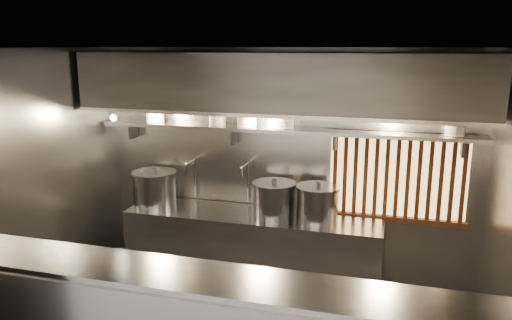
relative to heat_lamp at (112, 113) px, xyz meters
The scene contains 19 objects.
ceiling 2.21m from the heat_lamp, 24.14° to the right, with size 4.50×4.50×0.00m, color black.
wall_back 2.11m from the heat_lamp, 18.89° to the left, with size 4.50×4.50×0.00m, color gray.
wall_left 1.14m from the heat_lamp, 112.49° to the right, with size 3.00×3.00×0.00m, color gray.
cooking_bench 2.29m from the heat_lamp, ahead, with size 3.00×0.70×0.90m, color #939398.
bowl_shelf 1.96m from the heat_lamp, 13.90° to the left, with size 4.40×0.34×0.04m, color #939398.
exhaust_hood 1.95m from the heat_lamp, ahead, with size 4.40×0.81×0.65m.
wood_screen 3.33m from the heat_lamp, 10.67° to the left, with size 1.56×0.09×1.04m.
faucet_left 1.18m from the heat_lamp, 34.60° to the left, with size 0.04×0.30×0.50m.
faucet_right 1.71m from the heat_lamp, 19.61° to the left, with size 0.04×0.30×0.50m.
heat_lamp is the anchor object (origin of this frame).
pendant_bulb 1.83m from the heat_lamp, 11.00° to the left, with size 0.09×0.09×0.19m.
stock_pot_left 1.07m from the heat_lamp, 44.49° to the left, with size 0.65×0.65×0.45m.
stock_pot_mid 2.11m from the heat_lamp, ahead, with size 0.58×0.58×0.43m.
stock_pot_right 2.57m from the heat_lamp, ahead, with size 0.52×0.52×0.44m.
bowl_stack_0 0.57m from the heat_lamp, 57.07° to the left, with size 0.24×0.24×0.13m.
bowl_stack_1 1.21m from the heat_lamp, 22.88° to the left, with size 0.21×0.21×0.13m.
bowl_stack_2 1.55m from the heat_lamp, 17.66° to the left, with size 0.25×0.25×0.13m.
bowl_stack_3 1.99m from the heat_lamp, 13.69° to the left, with size 0.23×0.23×0.13m.
bowl_stack_4 3.77m from the heat_lamp, ahead, with size 0.21×0.21×0.17m.
Camera 1 is at (1.25, -4.17, 2.83)m, focal length 35.00 mm.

